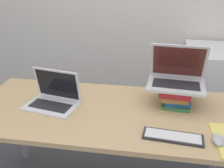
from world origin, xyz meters
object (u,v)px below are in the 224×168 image
at_px(mini_fridge, 215,95).
at_px(mouse, 218,140).
at_px(book_stack, 175,94).
at_px(laptop_on_books, 177,77).
at_px(laptop_left, 53,99).
at_px(wireless_keyboard, 173,137).

bearing_deg(mini_fridge, mouse, -102.00).
xyz_separation_m(book_stack, mouse, (0.20, -0.38, -0.05)).
bearing_deg(laptop_on_books, laptop_left, -167.72).
distance_m(laptop_left, mouse, 0.98).
bearing_deg(mini_fridge, laptop_on_books, -120.86).
height_order(mouse, mini_fridge, mini_fridge).
relative_size(laptop_left, wireless_keyboard, 1.11).
bearing_deg(wireless_keyboard, mini_fridge, 67.67).
relative_size(book_stack, mouse, 2.55).
xyz_separation_m(wireless_keyboard, mini_fridge, (0.46, 1.13, -0.29)).
bearing_deg(mini_fridge, wireless_keyboard, -112.33).
distance_m(laptop_left, mini_fridge, 1.53).
xyz_separation_m(laptop_left, mini_fridge, (1.20, 0.90, -0.33)).
bearing_deg(book_stack, mini_fridge, 59.86).
bearing_deg(book_stack, wireless_keyboard, -94.11).
xyz_separation_m(laptop_left, wireless_keyboard, (0.73, -0.23, -0.04)).
bearing_deg(wireless_keyboard, mouse, -1.45).
xyz_separation_m(book_stack, wireless_keyboard, (-0.03, -0.38, -0.06)).
relative_size(wireless_keyboard, mouse, 3.10).
bearing_deg(laptop_left, mini_fridge, 36.91).
bearing_deg(mouse, laptop_left, 166.07).
bearing_deg(mini_fridge, laptop_left, -143.09).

